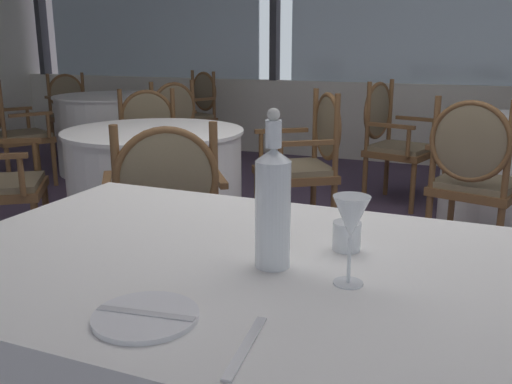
# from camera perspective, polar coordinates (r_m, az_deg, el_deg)

# --- Properties ---
(ground_plane) EXTENTS (13.93, 13.93, 0.00)m
(ground_plane) POSITION_cam_1_polar(r_m,az_deg,el_deg) (2.78, 6.69, -12.19)
(ground_plane) COLOR #47384C
(window_wall_far) EXTENTS (10.72, 0.14, 2.64)m
(window_wall_far) POSITION_cam_1_polar(r_m,az_deg,el_deg) (6.20, 17.01, 12.38)
(window_wall_far) COLOR silver
(window_wall_far) RESTS_ON ground_plane
(side_plate) EXTENTS (0.20, 0.20, 0.01)m
(side_plate) POSITION_cam_1_polar(r_m,az_deg,el_deg) (1.08, -11.17, -12.31)
(side_plate) COLOR white
(side_plate) RESTS_ON foreground_table
(butter_knife) EXTENTS (0.19, 0.05, 0.00)m
(butter_knife) POSITION_cam_1_polar(r_m,az_deg,el_deg) (1.08, -11.18, -12.06)
(butter_knife) COLOR silver
(butter_knife) RESTS_ON foreground_table
(dinner_fork) EXTENTS (0.04, 0.21, 0.00)m
(dinner_fork) POSITION_cam_1_polar(r_m,az_deg,el_deg) (0.98, -1.05, -15.45)
(dinner_fork) COLOR silver
(dinner_fork) RESTS_ON foreground_table
(water_bottle) EXTENTS (0.08, 0.08, 0.36)m
(water_bottle) POSITION_cam_1_polar(r_m,az_deg,el_deg) (1.25, 1.73, -1.26)
(water_bottle) COLOR white
(water_bottle) RESTS_ON foreground_table
(wine_glass) EXTENTS (0.08, 0.08, 0.19)m
(wine_glass) POSITION_cam_1_polar(r_m,az_deg,el_deg) (1.17, 9.65, -2.80)
(wine_glass) COLOR white
(wine_glass) RESTS_ON foreground_table
(water_tumbler) EXTENTS (0.07, 0.07, 0.07)m
(water_tumbler) POSITION_cam_1_polar(r_m,az_deg,el_deg) (1.40, 9.22, -4.44)
(water_tumbler) COLOR white
(water_tumbler) RESTS_ON foreground_table
(background_table_0) EXTENTS (1.14, 1.14, 0.76)m
(background_table_0) POSITION_cam_1_polar(r_m,az_deg,el_deg) (5.84, -14.25, 5.79)
(background_table_0) COLOR white
(background_table_0) RESTS_ON ground_plane
(dining_chair_0_0) EXTENTS (0.64, 0.62, 0.97)m
(dining_chair_0_0) POSITION_cam_1_polar(r_m,az_deg,el_deg) (6.32, -6.20, 8.50)
(dining_chair_0_0) COLOR brown
(dining_chair_0_0) RESTS_ON ground_plane
(dining_chair_0_1) EXTENTS (0.62, 0.64, 0.94)m
(dining_chair_0_1) POSITION_cam_1_polar(r_m,az_deg,el_deg) (6.71, -18.24, 8.11)
(dining_chair_0_1) COLOR brown
(dining_chair_0_1) RESTS_ON ground_plane
(dining_chair_0_2) EXTENTS (0.64, 0.62, 0.97)m
(dining_chair_0_2) POSITION_cam_1_polar(r_m,az_deg,el_deg) (5.44, -23.83, 6.24)
(dining_chair_0_2) COLOR brown
(dining_chair_0_2) RESTS_ON ground_plane
(dining_chair_0_3) EXTENTS (0.62, 0.64, 0.96)m
(dining_chair_0_3) POSITION_cam_1_polar(r_m,az_deg,el_deg) (4.95, -9.08, 6.53)
(dining_chair_0_3) COLOR brown
(dining_chair_0_3) RESTS_ON ground_plane
(dining_chair_1_1) EXTENTS (0.56, 0.61, 0.98)m
(dining_chair_1_1) POSITION_cam_1_polar(r_m,az_deg,el_deg) (4.61, 13.55, 5.75)
(dining_chair_1_1) COLOR brown
(dining_chair_1_1) RESTS_ON ground_plane
(dining_chair_1_2) EXTENTS (0.61, 0.56, 0.98)m
(dining_chair_1_2) POSITION_cam_1_polar(r_m,az_deg,el_deg) (3.43, 21.30, 2.14)
(dining_chair_1_2) COLOR brown
(dining_chair_1_2) RESTS_ON ground_plane
(background_table_3) EXTENTS (1.07, 1.07, 0.76)m
(background_table_3) POSITION_cam_1_polar(r_m,az_deg,el_deg) (3.47, -10.10, 0.03)
(background_table_3) COLOR white
(background_table_3) RESTS_ON ground_plane
(dining_chair_3_0) EXTENTS (0.64, 0.66, 0.97)m
(dining_chair_3_0) POSITION_cam_1_polar(r_m,az_deg,el_deg) (3.60, 5.31, 3.80)
(dining_chair_3_0) COLOR brown
(dining_chair_3_0) RESTS_ON ground_plane
(dining_chair_3_1) EXTENTS (0.66, 0.64, 0.92)m
(dining_chair_3_1) POSITION_cam_1_polar(r_m,az_deg,el_deg) (4.38, -10.84, 5.12)
(dining_chair_3_1) COLOR brown
(dining_chair_3_1) RESTS_ON ground_plane
(dining_chair_3_3) EXTENTS (0.66, 0.64, 0.95)m
(dining_chair_3_3) POSITION_cam_1_polar(r_m,az_deg,el_deg) (2.50, -9.13, -1.90)
(dining_chair_3_3) COLOR brown
(dining_chair_3_3) RESTS_ON ground_plane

